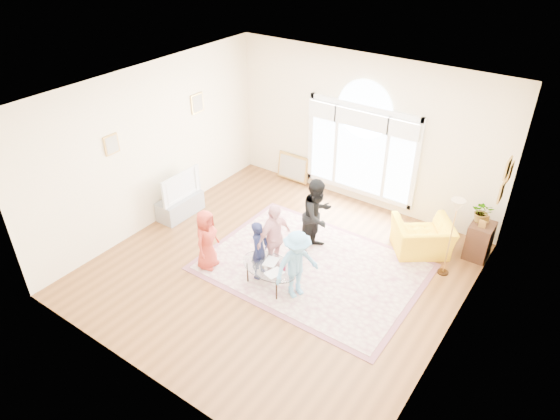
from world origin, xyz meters
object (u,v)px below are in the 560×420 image
Objects in this scene: tv_console at (180,206)px; television at (178,185)px; coffee_table at (269,267)px; armchair at (422,238)px; area_rug at (312,267)px.

tv_console is 0.50m from television.
coffee_table is 2.97m from armchair.
tv_console is 0.88× the size of coffee_table.
armchair is at bearing 19.49° from television.
area_rug is 3.28m from television.
area_rug is 3.22m from tv_console.
tv_console is at bearing -178.63° from area_rug.
tv_console is 4.91m from armchair.
tv_console is (-3.21, -0.08, 0.20)m from area_rug.
coffee_table reaches higher than area_rug.
armchair reaches higher than tv_console.
area_rug is 2.13m from armchair.
television is 0.90× the size of coffee_table.
television is at bearing -178.63° from area_rug.
television reaches higher than area_rug.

